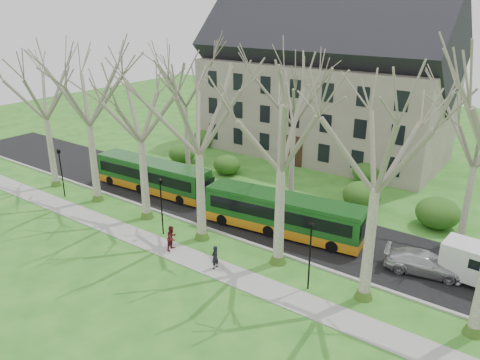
% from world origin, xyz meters
% --- Properties ---
extents(ground, '(120.00, 120.00, 0.00)m').
position_xyz_m(ground, '(0.00, 0.00, 0.00)').
color(ground, '#296A1E').
rests_on(ground, ground).
extents(sidewalk, '(70.00, 2.00, 0.06)m').
position_xyz_m(sidewalk, '(0.00, -2.50, 0.03)').
color(sidewalk, gray).
rests_on(sidewalk, ground).
extents(road, '(80.00, 8.00, 0.06)m').
position_xyz_m(road, '(0.00, 5.50, 0.03)').
color(road, black).
rests_on(road, ground).
extents(curb, '(80.00, 0.25, 0.14)m').
position_xyz_m(curb, '(0.00, 1.50, 0.07)').
color(curb, '#A5A39E').
rests_on(curb, ground).
extents(building, '(26.50, 12.20, 16.00)m').
position_xyz_m(building, '(-6.00, 24.00, 8.07)').
color(building, gray).
rests_on(building, ground).
extents(tree_row_verge, '(49.00, 7.00, 14.00)m').
position_xyz_m(tree_row_verge, '(0.00, 0.30, 7.00)').
color(tree_row_verge, gray).
rests_on(tree_row_verge, ground).
extents(tree_row_far, '(33.00, 7.00, 12.00)m').
position_xyz_m(tree_row_far, '(-1.33, 11.00, 6.00)').
color(tree_row_far, gray).
rests_on(tree_row_far, ground).
extents(lamp_row, '(36.22, 0.22, 4.30)m').
position_xyz_m(lamp_row, '(-0.00, -1.00, 2.57)').
color(lamp_row, black).
rests_on(lamp_row, ground).
extents(hedges, '(30.60, 8.60, 2.00)m').
position_xyz_m(hedges, '(-4.67, 14.00, 1.00)').
color(hedges, '#205A19').
rests_on(hedges, ground).
extents(bus_lead, '(11.58, 3.01, 2.87)m').
position_xyz_m(bus_lead, '(-12.57, 4.47, 1.49)').
color(bus_lead, '#154917').
rests_on(bus_lead, road).
extents(bus_follow, '(12.10, 3.91, 2.97)m').
position_xyz_m(bus_follow, '(1.04, 4.32, 1.55)').
color(bus_follow, '#154917').
rests_on(bus_follow, road).
extents(sedan, '(5.10, 2.93, 1.39)m').
position_xyz_m(sedan, '(11.07, 4.76, 0.76)').
color(sedan, '#B7B8BC').
rests_on(sedan, road).
extents(pedestrian_a, '(0.39, 0.59, 1.59)m').
position_xyz_m(pedestrian_a, '(0.12, -2.53, 0.86)').
color(pedestrian_a, black).
rests_on(pedestrian_a, sidewalk).
extents(pedestrian_b, '(0.78, 0.94, 1.76)m').
position_xyz_m(pedestrian_b, '(-3.77, -2.36, 0.94)').
color(pedestrian_b, '#56131A').
rests_on(pedestrian_b, sidewalk).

